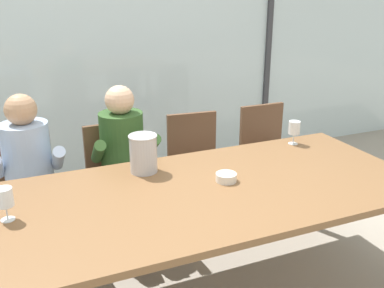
% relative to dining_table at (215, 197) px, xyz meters
% --- Properties ---
extents(ground, '(14.00, 14.00, 0.00)m').
position_rel_dining_table_xyz_m(ground, '(0.00, 1.00, -0.71)').
color(ground, '#9E9384').
extents(window_glass_panel, '(7.64, 0.03, 2.60)m').
position_rel_dining_table_xyz_m(window_glass_panel, '(0.00, 2.23, 0.59)').
color(window_glass_panel, silver).
rests_on(window_glass_panel, ground).
extents(window_mullion_right, '(0.06, 0.06, 2.60)m').
position_rel_dining_table_xyz_m(window_mullion_right, '(1.72, 2.21, 0.59)').
color(window_mullion_right, '#38383D').
rests_on(window_mullion_right, ground).
extents(hillside_vineyard, '(13.64, 2.40, 1.66)m').
position_rel_dining_table_xyz_m(hillside_vineyard, '(0.00, 5.47, 0.12)').
color(hillside_vineyard, '#386633').
rests_on(hillside_vineyard, ground).
extents(dining_table, '(2.44, 1.14, 0.78)m').
position_rel_dining_table_xyz_m(dining_table, '(0.00, 0.00, 0.00)').
color(dining_table, brown).
rests_on(dining_table, ground).
extents(chair_near_curtain, '(0.49, 0.49, 0.90)m').
position_rel_dining_table_xyz_m(chair_near_curtain, '(-1.00, 0.97, -0.18)').
color(chair_near_curtain, brown).
rests_on(chair_near_curtain, ground).
extents(chair_left_of_center, '(0.46, 0.46, 0.90)m').
position_rel_dining_table_xyz_m(chair_left_of_center, '(-0.36, 0.98, -0.18)').
color(chair_left_of_center, brown).
rests_on(chair_left_of_center, ground).
extents(chair_center, '(0.48, 0.48, 0.90)m').
position_rel_dining_table_xyz_m(chair_center, '(0.31, 1.00, -0.18)').
color(chair_center, brown).
rests_on(chair_center, ground).
extents(chair_right_of_center, '(0.44, 0.44, 0.90)m').
position_rel_dining_table_xyz_m(chair_right_of_center, '(0.99, 1.00, -0.18)').
color(chair_right_of_center, brown).
rests_on(chair_right_of_center, ground).
extents(person_pale_blue_shirt, '(0.46, 0.61, 1.22)m').
position_rel_dining_table_xyz_m(person_pale_blue_shirt, '(-0.98, 0.84, -0.01)').
color(person_pale_blue_shirt, '#9EB2D1').
rests_on(person_pale_blue_shirt, ground).
extents(person_olive_shirt, '(0.48, 0.62, 1.22)m').
position_rel_dining_table_xyz_m(person_olive_shirt, '(-0.32, 0.84, -0.01)').
color(person_olive_shirt, '#2D5123').
rests_on(person_olive_shirt, ground).
extents(ice_bucket_primary, '(0.18, 0.18, 0.24)m').
position_rel_dining_table_xyz_m(ice_bucket_primary, '(-0.31, 0.38, 0.19)').
color(ice_bucket_primary, '#B7B7BC').
rests_on(ice_bucket_primary, dining_table).
extents(tasting_bowl, '(0.13, 0.13, 0.05)m').
position_rel_dining_table_xyz_m(tasting_bowl, '(0.09, 0.05, 0.09)').
color(tasting_bowl, silver).
rests_on(tasting_bowl, dining_table).
extents(wine_glass_by_left_taster, '(0.08, 0.08, 0.17)m').
position_rel_dining_table_xyz_m(wine_glass_by_left_taster, '(-1.12, 0.07, 0.18)').
color(wine_glass_by_left_taster, silver).
rests_on(wine_glass_by_left_taster, dining_table).
extents(wine_glass_near_bucket, '(0.08, 0.08, 0.17)m').
position_rel_dining_table_xyz_m(wine_glass_near_bucket, '(0.85, 0.44, 0.18)').
color(wine_glass_near_bucket, silver).
rests_on(wine_glass_near_bucket, dining_table).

